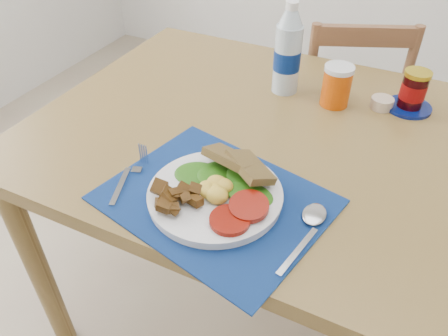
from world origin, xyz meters
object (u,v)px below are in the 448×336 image
at_px(chair_far, 346,97).
at_px(breakfast_plate, 212,192).
at_px(water_bottle, 287,54).
at_px(jam_on_saucer, 413,93).
at_px(juice_glass, 336,87).

bearing_deg(chair_far, breakfast_plate, 62.08).
xyz_separation_m(chair_far, water_bottle, (-0.11, -0.44, 0.33)).
distance_m(chair_far, jam_on_saucer, 0.52).
bearing_deg(water_bottle, breakfast_plate, -87.00).
relative_size(breakfast_plate, juice_glass, 2.58).
distance_m(chair_far, water_bottle, 0.56).
distance_m(breakfast_plate, water_bottle, 0.50).
relative_size(juice_glass, jam_on_saucer, 0.87).
bearing_deg(juice_glass, jam_on_saucer, 19.38).
height_order(chair_far, juice_glass, chair_far).
height_order(breakfast_plate, water_bottle, water_bottle).
xyz_separation_m(water_bottle, juice_glass, (0.14, -0.01, -0.06)).
distance_m(chair_far, breakfast_plate, 0.96).
xyz_separation_m(chair_far, breakfast_plate, (-0.08, -0.93, 0.24)).
height_order(breakfast_plate, jam_on_saucer, jam_on_saucer).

